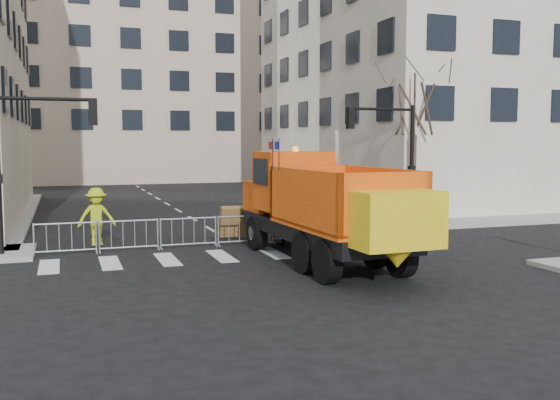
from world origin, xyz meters
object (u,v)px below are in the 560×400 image
object	(u,v)px
cop_b	(284,219)
cop_c	(312,221)
plow_truck	(324,204)
worker	(97,216)
newspaper_box	(292,215)
cop_a	(309,219)

from	to	relation	value
cop_b	cop_c	distance (m)	1.13
plow_truck	worker	size ratio (longest dim) A/B	5.33
cop_b	worker	world-z (taller)	worker
cop_b	newspaper_box	world-z (taller)	cop_b
cop_b	cop_c	world-z (taller)	cop_b
cop_c	worker	size ratio (longest dim) A/B	0.84
cop_b	newspaper_box	xyz separation A→B (m)	(1.47, 3.15, -0.26)
worker	newspaper_box	size ratio (longest dim) A/B	1.85
cop_a	newspaper_box	size ratio (longest dim) A/B	1.70
worker	newspaper_box	xyz separation A→B (m)	(8.05, 1.86, -0.47)
worker	cop_c	bearing A→B (deg)	-14.54
plow_truck	cop_b	distance (m)	3.88
plow_truck	cop_b	xyz separation A→B (m)	(-0.00, 3.77, -0.90)
worker	newspaper_box	distance (m)	8.27
newspaper_box	worker	bearing A→B (deg)	-176.00
cop_c	worker	distance (m)	7.81
plow_truck	newspaper_box	distance (m)	7.17
cop_a	cop_b	size ratio (longest dim) A/B	0.97
plow_truck	cop_a	xyz separation A→B (m)	(0.99, 3.77, -0.92)
cop_a	cop_c	size ratio (longest dim) A/B	1.09
cop_b	worker	distance (m)	6.70
newspaper_box	cop_c	bearing A→B (deg)	-105.35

